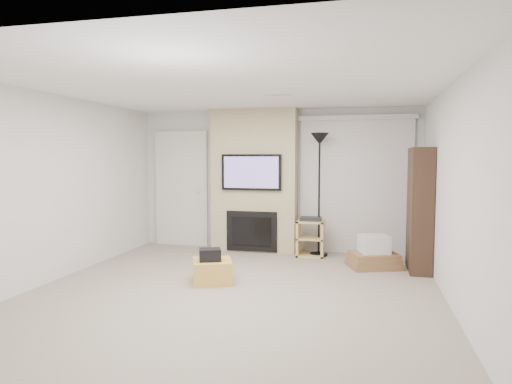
% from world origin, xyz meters
% --- Properties ---
extents(floor, '(5.00, 5.50, 0.00)m').
position_xyz_m(floor, '(0.00, 0.00, 0.00)').
color(floor, gray).
rests_on(floor, ground).
extents(ceiling, '(5.00, 5.50, 0.00)m').
position_xyz_m(ceiling, '(0.00, 0.00, 2.50)').
color(ceiling, white).
rests_on(ceiling, wall_back).
extents(wall_back, '(5.00, 0.00, 2.50)m').
position_xyz_m(wall_back, '(0.00, 2.75, 1.25)').
color(wall_back, silver).
rests_on(wall_back, ground).
extents(wall_front, '(5.00, 0.00, 2.50)m').
position_xyz_m(wall_front, '(0.00, -2.75, 1.25)').
color(wall_front, silver).
rests_on(wall_front, ground).
extents(wall_left, '(0.00, 5.50, 2.50)m').
position_xyz_m(wall_left, '(-2.50, 0.00, 1.25)').
color(wall_left, silver).
rests_on(wall_left, ground).
extents(wall_right, '(0.00, 5.50, 2.50)m').
position_xyz_m(wall_right, '(2.50, 0.00, 1.25)').
color(wall_right, silver).
rests_on(wall_right, ground).
extents(hvac_vent, '(0.35, 0.18, 0.01)m').
position_xyz_m(hvac_vent, '(0.40, 0.80, 2.50)').
color(hvac_vent, silver).
rests_on(hvac_vent, ceiling).
extents(ottoman, '(0.65, 0.65, 0.30)m').
position_xyz_m(ottoman, '(-0.40, 0.37, 0.15)').
color(ottoman, gold).
rests_on(ottoman, floor).
extents(black_bag, '(0.34, 0.31, 0.16)m').
position_xyz_m(black_bag, '(-0.41, 0.32, 0.38)').
color(black_bag, black).
rests_on(black_bag, ottoman).
extents(fireplace_wall, '(1.50, 0.47, 2.50)m').
position_xyz_m(fireplace_wall, '(-0.35, 2.54, 1.24)').
color(fireplace_wall, tan).
rests_on(fireplace_wall, floor).
extents(entry_door, '(1.02, 0.11, 2.14)m').
position_xyz_m(entry_door, '(-1.80, 2.71, 1.05)').
color(entry_door, silver).
rests_on(entry_door, floor).
extents(vertical_blinds, '(1.98, 0.10, 2.37)m').
position_xyz_m(vertical_blinds, '(1.40, 2.70, 1.27)').
color(vertical_blinds, silver).
rests_on(vertical_blinds, floor).
extents(floor_lamp, '(0.31, 0.31, 2.06)m').
position_xyz_m(floor_lamp, '(0.81, 2.36, 1.62)').
color(floor_lamp, black).
rests_on(floor_lamp, floor).
extents(av_stand, '(0.45, 0.38, 0.66)m').
position_xyz_m(av_stand, '(0.68, 2.29, 0.35)').
color(av_stand, '#DFBA6F').
rests_on(av_stand, floor).
extents(box_stack, '(0.88, 0.77, 0.49)m').
position_xyz_m(box_stack, '(1.71, 1.71, 0.19)').
color(box_stack, olive).
rests_on(box_stack, floor).
extents(bookshelf, '(0.30, 0.80, 1.80)m').
position_xyz_m(bookshelf, '(2.34, 1.68, 0.90)').
color(bookshelf, black).
rests_on(bookshelf, floor).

